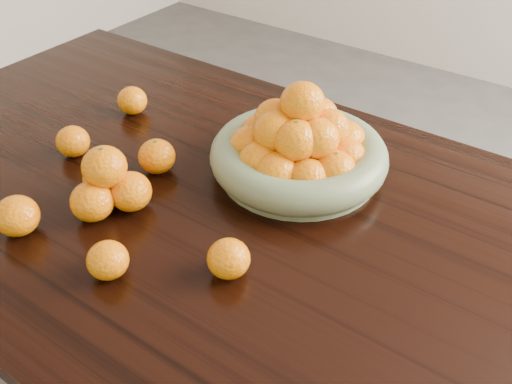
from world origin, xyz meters
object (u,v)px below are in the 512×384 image
Objects in this scene: fruit_bowl at (298,147)px; loose_orange_0 at (157,156)px; orange_pyramid at (108,184)px; dining_table at (257,251)px.

loose_orange_0 is at bearing -145.20° from fruit_bowl.
orange_pyramid is at bearing -126.97° from fruit_bowl.
fruit_bowl is at bearing 34.80° from loose_orange_0.
dining_table is at bearing 28.17° from orange_pyramid.
orange_pyramid is (-0.24, -0.32, -0.01)m from fruit_bowl.
fruit_bowl reaches higher than dining_table.
loose_orange_0 is (-0.27, 0.01, 0.13)m from dining_table.
fruit_bowl is (-0.02, 0.18, 0.15)m from dining_table.
dining_table is 0.33m from orange_pyramid.
fruit_bowl is at bearing 96.38° from dining_table.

